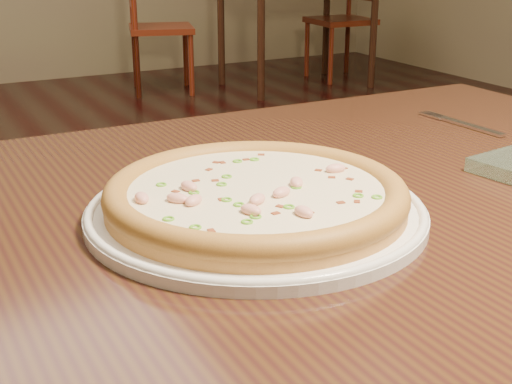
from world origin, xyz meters
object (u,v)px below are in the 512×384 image
plate (256,211)px  chair_c (153,28)px  pizza (256,195)px  hero_table (321,260)px  chair_d (347,19)px

plate → chair_c: chair_c is taller
plate → pizza: pizza is taller
plate → chair_c: (1.37, 4.05, -0.32)m
pizza → hero_table: bearing=22.7°
chair_c → chair_d: 1.47m
plate → pizza: (-0.00, -0.00, 0.02)m
pizza → chair_d: size_ratio=0.34×
hero_table → chair_c: size_ratio=1.26×
pizza → chair_c: bearing=71.3°
chair_c → chair_d: bearing=-7.8°
chair_c → hero_table: bearing=-107.4°
hero_table → plate: bearing=-157.4°
hero_table → chair_c: chair_c is taller
hero_table → plate: size_ratio=3.27×
hero_table → pizza: (-0.12, -0.05, 0.13)m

